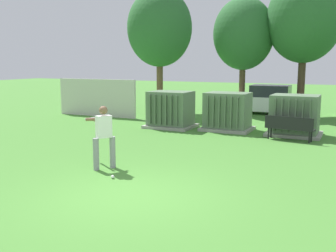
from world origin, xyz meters
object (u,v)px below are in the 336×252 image
park_bench (289,126)px  parked_car_leftmost (268,100)px  sports_ball (113,177)px  transformer_mid_east (295,116)px  transformer_west (171,110)px  transformer_mid_west (228,112)px  batter (103,134)px

park_bench → parked_car_leftmost: size_ratio=0.44×
sports_ball → parked_car_leftmost: parked_car_leftmost is taller
transformer_mid_east → parked_car_leftmost: same height
transformer_west → parked_car_leftmost: size_ratio=0.50×
sports_ball → parked_car_leftmost: 14.58m
park_bench → parked_car_leftmost: parked_car_leftmost is taller
sports_ball → transformer_west: bearing=104.6°
transformer_mid_west → batter: (-1.23, -7.49, 0.19)m
transformer_mid_east → batter: bearing=-118.3°
park_bench → sports_ball: park_bench is taller
transformer_mid_east → park_bench: size_ratio=1.14×
transformer_mid_west → parked_car_leftmost: same height
transformer_mid_west → batter: size_ratio=1.21×
transformer_mid_east → transformer_west: bearing=-176.2°
park_bench → batter: 7.42m
park_bench → transformer_mid_west: bearing=155.4°
transformer_mid_east → transformer_mid_west: bearing=179.2°
park_bench → parked_car_leftmost: 7.93m
batter → transformer_west: bearing=100.2°
transformer_mid_east → park_bench: 1.25m
park_bench → sports_ball: 7.68m
sports_ball → transformer_mid_east: bearing=68.3°
transformer_mid_east → park_bench: (-0.01, -1.23, -0.25)m
transformer_mid_east → parked_car_leftmost: 6.77m
transformer_mid_west → parked_car_leftmost: 6.34m
transformer_west → batter: (1.28, -7.10, 0.19)m
transformer_mid_west → transformer_west: bearing=-171.1°
transformer_west → transformer_mid_east: same height
parked_car_leftmost → batter: bearing=-97.0°
transformer_west → batter: batter is taller
park_bench → transformer_mid_east: bearing=89.4°
park_bench → batter: batter is taller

